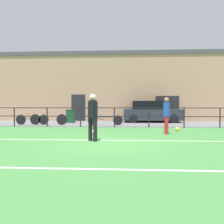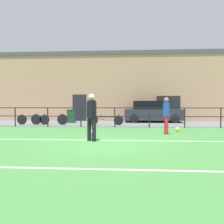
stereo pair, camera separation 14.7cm
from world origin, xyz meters
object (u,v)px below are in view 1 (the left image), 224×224
Objects in this scene: soccer_ball_match at (93,132)px; player_goalkeeper at (93,114)px; soccer_ball_spare at (177,129)px; bicycle_parked_0 at (105,120)px; parked_car_red at (152,112)px; bicycle_parked_2 at (32,119)px; player_striker at (166,113)px; bicycle_parked_1 at (48,119)px; trash_bin_0 at (70,116)px.

player_goalkeeper is at bearing -82.74° from soccer_ball_match.
bicycle_parked_0 is at bearing 140.63° from soccer_ball_spare.
parked_car_red is 1.88× the size of bicycle_parked_0.
bicycle_parked_0 is (-3.17, -2.77, -0.42)m from parked_car_red.
bicycle_parked_0 is at bearing 0.00° from bicycle_parked_2.
bicycle_parked_0 is at bearing -138.91° from parked_car_red.
soccer_ball_spare is 9.18m from bicycle_parked_2.
player_striker is 0.68× the size of bicycle_parked_1.
player_goalkeeper is at bearing -60.27° from bicycle_parked_1.
bicycle_parked_0 is 2.37× the size of trash_bin_0.
bicycle_parked_0 is at bearing -0.00° from bicycle_parked_1.
bicycle_parked_1 is at bearing 126.16° from soccer_ball_match.
soccer_ball_spare is at bearing -37.17° from trash_bin_0.
bicycle_parked_0 is 1.04× the size of bicycle_parked_2.
soccer_ball_spare is at bearing -20.32° from bicycle_parked_2.
player_striker is 0.77× the size of bicycle_parked_2.
player_goalkeeper is at bearing 128.10° from player_striker.
player_goalkeeper is 9.93m from parked_car_red.
trash_bin_0 is (1.03, 1.75, 0.12)m from bicycle_parked_1.
trash_bin_0 is at bearing 146.33° from bicycle_parked_0.
trash_bin_0 is (-2.56, 6.67, 0.37)m from soccer_ball_match.
bicycle_parked_2 reaches higher than soccer_ball_match.
soccer_ball_match is at bearing -156.31° from soccer_ball_spare.
parked_car_red is 1.94× the size of bicycle_parked_2.
bicycle_parked_2 is (-4.89, 6.69, -0.62)m from player_goalkeeper.
player_striker reaches higher than trash_bin_0.
bicycle_parked_0 is at bearing 89.26° from soccer_ball_match.
parked_car_red is at bearing 96.82° from soccer_ball_spare.
player_striker is 9.03m from bicycle_parked_2.
player_striker is 7.10m from parked_car_red.
soccer_ball_match is 6.78m from bicycle_parked_2.
bicycle_parked_1 reaches higher than bicycle_parked_2.
parked_car_red is at bearing 67.17° from soccer_ball_match.
player_goalkeeper is at bearing -136.75° from soccer_ball_spare.
player_striker is at bearing -28.71° from bicycle_parked_2.
soccer_ball_spare is 6.04m from parked_car_red.
soccer_ball_match is 1.13× the size of soccer_ball_spare.
soccer_ball_spare is at bearing -31.86° from player_striker.
bicycle_parked_1 is (-7.55, 3.19, 0.27)m from soccer_ball_spare.
player_striker reaches higher than bicycle_parked_0.
player_goalkeeper is 7.73m from bicycle_parked_1.
bicycle_parked_2 is at bearing 133.43° from soccer_ball_match.
trash_bin_0 is at bearing 142.83° from soccer_ball_spare.
parked_car_red is 5.89m from trash_bin_0.
player_goalkeeper reaches higher than parked_car_red.
soccer_ball_match is 0.06× the size of parked_car_red.
parked_car_red reaches higher than soccer_ball_match.
bicycle_parked_1 is (-6.83, -2.77, -0.38)m from parked_car_red.
trash_bin_0 reaches higher than soccer_ball_match.
soccer_ball_spare is 8.18m from trash_bin_0.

